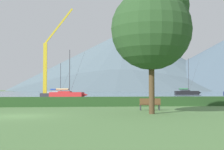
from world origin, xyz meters
TOP-DOWN VIEW (x-y plane):
  - ground_plane at (0.00, 0.00)m, footprint 1000.00×1000.00m
  - harbor_water at (0.00, 137.00)m, footprint 320.00×246.00m
  - hedge_line at (0.00, 11.00)m, footprint 80.00×1.20m
  - sailboat_slip_1 at (-1.26, 70.29)m, footprint 7.90×2.98m
  - sailboat_slip_3 at (1.73, 46.69)m, footprint 8.08×4.09m
  - sailboat_slip_5 at (38.59, 78.77)m, footprint 8.59×3.08m
  - park_bench_near_path at (9.40, 4.51)m, footprint 1.68×0.60m
  - park_tree at (8.90, 0.97)m, footprint 5.59×5.59m
  - dock_crane at (-2.98, 51.76)m, footprint 7.02×2.00m
  - distant_hill_west_ridge at (55.72, 338.66)m, footprint 247.70×247.70m
  - distant_hill_central_peak at (65.86, 385.40)m, footprint 291.54×291.54m

SIDE VIEW (x-z plane):
  - ground_plane at x=0.00m, z-range 0.00..0.00m
  - harbor_water at x=0.00m, z-range 0.00..0.00m
  - hedge_line at x=0.00m, z-range 0.00..0.94m
  - park_bench_near_path at x=9.40m, z-range 0.06..1.01m
  - sailboat_slip_1 at x=-1.26m, z-range -3.85..5.13m
  - sailboat_slip_3 at x=1.73m, z-range -4.27..5.59m
  - sailboat_slip_5 at x=38.59m, z-range -5.04..6.47m
  - dock_crane at x=-2.98m, z-range -4.19..15.66m
  - park_tree at x=8.90m, z-range 1.50..10.79m
  - distant_hill_west_ridge at x=55.72m, z-range 0.00..38.93m
  - distant_hill_central_peak at x=65.86m, z-range 0.00..76.50m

